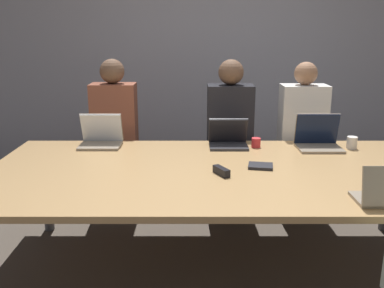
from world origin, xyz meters
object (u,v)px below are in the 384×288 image
Objects in this scene: person_far_right at (301,142)px; cup_far_right at (351,143)px; laptop_far_center at (228,138)px; person_far_center at (229,141)px; stapler at (221,171)px; cup_far_center at (255,143)px; laptop_far_right at (317,138)px; laptop_far_left at (100,137)px; person_far_left at (115,138)px.

cup_far_right is at bearing -56.94° from person_far_right.
person_far_center is at bearing 83.34° from laptop_far_center.
cup_far_right reaches higher than stapler.
cup_far_center is at bearing 36.31° from stapler.
person_far_center reaches higher than person_far_right.
cup_far_right is at bearing -4.91° from laptop_far_right.
laptop_far_center reaches higher than stapler.
laptop_far_right reaches higher than cup_far_right.
person_far_right reaches higher than cup_far_center.
laptop_far_right is 1.11× the size of laptop_far_center.
person_far_right reaches higher than laptop_far_left.
person_far_center is 1.08m from stapler.
person_far_right is 0.99× the size of person_far_left.
person_far_left is (-1.98, 0.54, -0.10)m from cup_far_right.
person_far_left is at bearing 176.74° from person_far_right.
person_far_right is at bearing 28.46° from laptop_far_center.
stapler is at bearing -52.43° from person_far_left.
laptop_far_right reaches higher than laptop_far_center.
laptop_far_left is 1.03m from laptop_far_center.
person_far_center is (1.04, -0.10, 0.00)m from person_far_left.
laptop_far_right is at bearing 10.73° from stapler.
cup_far_right is 0.07× the size of person_far_left.
person_far_center reaches higher than laptop_far_right.
laptop_far_center is 0.39m from person_far_center.
stapler is (-0.15, -1.07, 0.08)m from person_far_center.
laptop_far_left is 1.07× the size of laptop_far_center.
stapler is at bearing -149.67° from cup_far_right.
cup_far_right is at bearing -2.74° from laptop_far_left.
stapler is (-0.79, -1.07, 0.09)m from person_far_right.
laptop_far_left is at bearing -168.70° from person_far_right.
laptop_far_left is (-2.01, 0.10, 0.03)m from cup_far_right.
person_far_right is 14.31× the size of cup_far_right.
cup_far_center is (1.26, -0.05, -0.04)m from laptop_far_left.
cup_far_center is (0.18, -0.40, 0.09)m from person_far_center.
laptop_far_right is 0.25× the size of person_far_center.
person_far_left is (-1.71, 0.51, -0.13)m from laptop_far_right.
cup_far_right is 0.31× the size of laptop_far_center.
laptop_far_right is 0.27m from cup_far_right.
laptop_far_center is (1.00, -0.47, 0.12)m from person_far_left.
stapler is at bearing -37.94° from laptop_far_left.
person_far_right is at bearing 93.06° from laptop_far_right.
person_far_right is at bearing 123.06° from cup_far_right.
person_far_left is at bearing 85.53° from laptop_far_left.
laptop_far_left is 0.24× the size of person_far_center.
cup_far_right is 2.05m from person_far_left.
laptop_far_left reaches higher than cup_far_right.
laptop_far_right is at bearing 175.09° from cup_far_right.
cup_far_center is (-0.47, -0.40, 0.10)m from person_far_right.
laptop_far_center is (-0.71, 0.04, -0.01)m from laptop_far_right.
cup_far_right is at bearing -15.20° from person_far_left.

